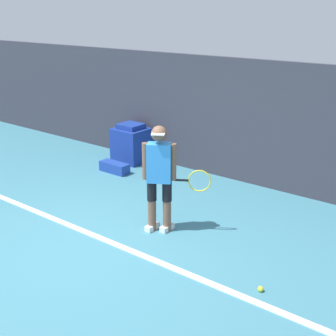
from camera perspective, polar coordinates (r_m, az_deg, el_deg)
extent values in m
plane|color=teal|center=(6.50, -10.13, -9.89)|extent=(24.00, 24.00, 0.00)
cube|color=#383842|center=(8.78, 7.51, 5.88)|extent=(24.00, 0.10, 2.26)
cube|color=white|center=(6.72, -7.73, -8.68)|extent=(21.60, 0.10, 0.01)
cylinder|color=brown|center=(6.86, -1.96, -5.74)|extent=(0.12, 0.12, 0.47)
cylinder|color=black|center=(6.71, -1.99, -2.78)|extent=(0.14, 0.14, 0.29)
cube|color=white|center=(6.94, -1.94, -7.21)|extent=(0.10, 0.24, 0.08)
cylinder|color=brown|center=(6.83, -0.12, -5.83)|extent=(0.12, 0.12, 0.47)
cylinder|color=black|center=(6.68, -0.12, -2.86)|extent=(0.14, 0.14, 0.29)
cube|color=white|center=(6.92, -0.12, -7.30)|extent=(0.10, 0.24, 0.08)
cube|color=#338CE0|center=(6.55, -1.08, 0.65)|extent=(0.39, 0.35, 0.56)
sphere|color=brown|center=(6.43, -1.10, 4.22)|extent=(0.22, 0.22, 0.22)
cube|color=white|center=(6.32, -1.22, 4.16)|extent=(0.22, 0.20, 0.02)
cylinder|color=brown|center=(6.57, -2.79, 0.84)|extent=(0.09, 0.09, 0.53)
cylinder|color=brown|center=(6.52, 0.64, 0.72)|extent=(0.09, 0.09, 0.53)
cylinder|color=black|center=(6.60, 1.57, -1.50)|extent=(0.20, 0.14, 0.03)
torus|color=yellow|center=(6.58, 3.85, -1.58)|extent=(0.29, 0.19, 0.33)
sphere|color=#D1E533|center=(5.67, 11.23, -14.26)|extent=(0.07, 0.07, 0.07)
cube|color=navy|center=(9.88, -4.49, 2.83)|extent=(0.67, 0.62, 0.71)
cube|color=navy|center=(9.78, -4.55, 5.11)|extent=(0.47, 0.43, 0.10)
cube|color=#1E3D99|center=(9.32, -6.54, 0.08)|extent=(0.63, 0.24, 0.20)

